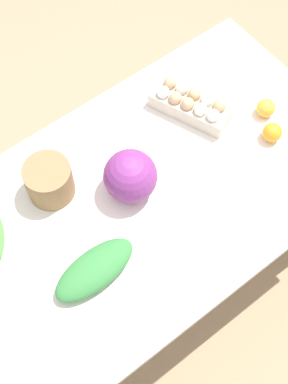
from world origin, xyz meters
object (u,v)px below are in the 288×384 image
object	(u,v)px
egg_carton	(191,104)
orange_1	(265,107)
cabbage_purple	(130,176)
orange_0	(272,132)
paper_bag	(49,181)
greens_bunch_scallion	(95,270)

from	to	relation	value
egg_carton	orange_1	size ratio (longest dim) A/B	4.60
cabbage_purple	egg_carton	size ratio (longest dim) A/B	0.57
orange_0	orange_1	xyz separation A→B (m)	(0.05, 0.09, -0.00)
egg_carton	paper_bag	bearing A→B (deg)	64.85
paper_bag	greens_bunch_scallion	size ratio (longest dim) A/B	0.56
cabbage_purple	orange_1	size ratio (longest dim) A/B	2.62
paper_bag	egg_carton	bearing A→B (deg)	-3.07
greens_bunch_scallion	orange_1	size ratio (longest dim) A/B	4.17
egg_carton	orange_1	distance (m)	0.25
orange_1	paper_bag	bearing A→B (deg)	165.85
greens_bunch_scallion	orange_1	bearing A→B (deg)	8.80
paper_bag	greens_bunch_scallion	distance (m)	0.31
orange_0	orange_1	world-z (taller)	orange_0
cabbage_purple	orange_1	bearing A→B (deg)	-4.14
greens_bunch_scallion	orange_1	xyz separation A→B (m)	(0.79, 0.12, 0.00)
greens_bunch_scallion	paper_bag	bearing A→B (deg)	81.04
paper_bag	orange_0	bearing A→B (deg)	-21.83
paper_bag	orange_1	bearing A→B (deg)	-14.15
orange_1	orange_0	bearing A→B (deg)	-120.59
egg_carton	greens_bunch_scallion	bearing A→B (deg)	93.26
paper_bag	orange_0	distance (m)	0.74
egg_carton	orange_1	world-z (taller)	egg_carton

